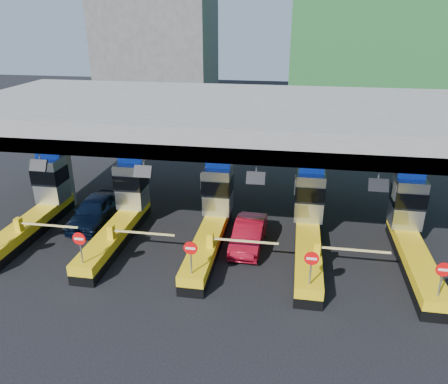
# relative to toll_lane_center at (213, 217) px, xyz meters

# --- Properties ---
(ground) EXTENTS (120.00, 120.00, 0.00)m
(ground) POSITION_rel_toll_lane_center_xyz_m (-0.00, -0.28, -1.40)
(ground) COLOR black
(ground) RESTS_ON ground
(toll_canopy) EXTENTS (28.00, 12.09, 7.00)m
(toll_canopy) POSITION_rel_toll_lane_center_xyz_m (-0.00, 2.59, 4.74)
(toll_canopy) COLOR slate
(toll_canopy) RESTS_ON ground
(toll_lane_far_left) EXTENTS (4.43, 8.00, 4.16)m
(toll_lane_far_left) POSITION_rel_toll_lane_center_xyz_m (-10.00, 0.00, 0.00)
(toll_lane_far_left) COLOR black
(toll_lane_far_left) RESTS_ON ground
(toll_lane_left) EXTENTS (4.43, 8.00, 4.16)m
(toll_lane_left) POSITION_rel_toll_lane_center_xyz_m (-5.00, 0.00, 0.00)
(toll_lane_left) COLOR black
(toll_lane_left) RESTS_ON ground
(toll_lane_center) EXTENTS (4.43, 8.00, 4.16)m
(toll_lane_center) POSITION_rel_toll_lane_center_xyz_m (0.00, 0.00, 0.00)
(toll_lane_center) COLOR black
(toll_lane_center) RESTS_ON ground
(toll_lane_right) EXTENTS (4.43, 8.00, 4.16)m
(toll_lane_right) POSITION_rel_toll_lane_center_xyz_m (5.00, 0.00, 0.00)
(toll_lane_right) COLOR black
(toll_lane_right) RESTS_ON ground
(toll_lane_far_right) EXTENTS (4.43, 8.00, 4.16)m
(toll_lane_far_right) POSITION_rel_toll_lane_center_xyz_m (10.00, 0.00, 0.00)
(toll_lane_far_right) COLOR black
(toll_lane_far_right) RESTS_ON ground
(bg_building_concrete) EXTENTS (14.00, 10.00, 18.00)m
(bg_building_concrete) POSITION_rel_toll_lane_center_xyz_m (-14.00, 35.72, 7.60)
(bg_building_concrete) COLOR #4C4C49
(bg_building_concrete) RESTS_ON ground
(van) EXTENTS (1.96, 4.79, 1.62)m
(van) POSITION_rel_toll_lane_center_xyz_m (-7.10, 0.87, -0.58)
(van) COLOR black
(van) RESTS_ON ground
(red_car) EXTENTS (1.66, 4.32, 1.40)m
(red_car) POSITION_rel_toll_lane_center_xyz_m (1.97, -0.36, -0.70)
(red_car) COLOR maroon
(red_car) RESTS_ON ground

